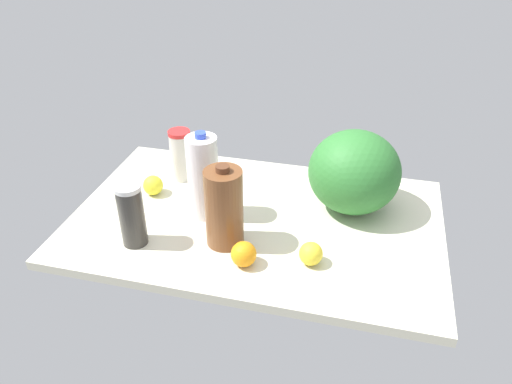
{
  "coord_description": "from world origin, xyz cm",
  "views": [
    {
      "loc": [
        -32.52,
        130.53,
        97.78
      ],
      "look_at": [
        0.0,
        0.0,
        13.0
      ],
      "focal_mm": 35.0,
      "sensor_mm": 36.0,
      "label": 1
    }
  ],
  "objects_px": {
    "shaker_bottle": "(132,215)",
    "lemon_far_back": "(153,185)",
    "chocolate_milk_jug": "(224,208)",
    "lemon_near_front": "(311,254)",
    "milk_jug": "(203,177)",
    "orange_loose": "(244,254)",
    "tumbler_cup": "(181,155)",
    "watermelon": "(354,172)"
  },
  "relations": [
    {
      "from": "milk_jug",
      "to": "lemon_near_front",
      "type": "relative_size",
      "value": 4.29
    },
    {
      "from": "watermelon",
      "to": "lemon_far_back",
      "type": "distance_m",
      "value": 0.69
    },
    {
      "from": "watermelon",
      "to": "orange_loose",
      "type": "distance_m",
      "value": 0.47
    },
    {
      "from": "watermelon",
      "to": "orange_loose",
      "type": "relative_size",
      "value": 4.02
    },
    {
      "from": "chocolate_milk_jug",
      "to": "tumbler_cup",
      "type": "distance_m",
      "value": 0.43
    },
    {
      "from": "lemon_near_front",
      "to": "orange_loose",
      "type": "xyz_separation_m",
      "value": [
        0.19,
        0.05,
        0.0
      ]
    },
    {
      "from": "chocolate_milk_jug",
      "to": "milk_jug",
      "type": "xyz_separation_m",
      "value": [
        0.11,
        -0.13,
        0.02
      ]
    },
    {
      "from": "milk_jug",
      "to": "orange_loose",
      "type": "bearing_deg",
      "value": 131.3
    },
    {
      "from": "tumbler_cup",
      "to": "orange_loose",
      "type": "bearing_deg",
      "value": 129.73
    },
    {
      "from": "chocolate_milk_jug",
      "to": "tumbler_cup",
      "type": "bearing_deg",
      "value": -51.14
    },
    {
      "from": "milk_jug",
      "to": "watermelon",
      "type": "bearing_deg",
      "value": -161.45
    },
    {
      "from": "shaker_bottle",
      "to": "orange_loose",
      "type": "height_order",
      "value": "shaker_bottle"
    },
    {
      "from": "shaker_bottle",
      "to": "orange_loose",
      "type": "bearing_deg",
      "value": 176.76
    },
    {
      "from": "milk_jug",
      "to": "tumbler_cup",
      "type": "distance_m",
      "value": 0.26
    },
    {
      "from": "chocolate_milk_jug",
      "to": "lemon_near_front",
      "type": "height_order",
      "value": "chocolate_milk_jug"
    },
    {
      "from": "chocolate_milk_jug",
      "to": "orange_loose",
      "type": "xyz_separation_m",
      "value": [
        -0.08,
        0.09,
        -0.09
      ]
    },
    {
      "from": "watermelon",
      "to": "lemon_near_front",
      "type": "height_order",
      "value": "watermelon"
    },
    {
      "from": "lemon_near_front",
      "to": "orange_loose",
      "type": "height_order",
      "value": "orange_loose"
    },
    {
      "from": "milk_jug",
      "to": "watermelon",
      "type": "distance_m",
      "value": 0.49
    },
    {
      "from": "lemon_near_front",
      "to": "watermelon",
      "type": "bearing_deg",
      "value": -105.12
    },
    {
      "from": "watermelon",
      "to": "lemon_near_front",
      "type": "relative_size",
      "value": 4.34
    },
    {
      "from": "lemon_far_back",
      "to": "milk_jug",
      "type": "bearing_deg",
      "value": 161.51
    },
    {
      "from": "chocolate_milk_jug",
      "to": "watermelon",
      "type": "height_order",
      "value": "watermelon"
    },
    {
      "from": "orange_loose",
      "to": "watermelon",
      "type": "bearing_deg",
      "value": -126.08
    },
    {
      "from": "tumbler_cup",
      "to": "lemon_far_back",
      "type": "xyz_separation_m",
      "value": [
        0.06,
        0.13,
        -0.06
      ]
    },
    {
      "from": "milk_jug",
      "to": "watermelon",
      "type": "xyz_separation_m",
      "value": [
        -0.47,
        -0.16,
        -0.0
      ]
    },
    {
      "from": "shaker_bottle",
      "to": "tumbler_cup",
      "type": "height_order",
      "value": "shaker_bottle"
    },
    {
      "from": "watermelon",
      "to": "lemon_far_back",
      "type": "height_order",
      "value": "watermelon"
    },
    {
      "from": "milk_jug",
      "to": "tumbler_cup",
      "type": "xyz_separation_m",
      "value": [
        0.16,
        -0.2,
        -0.04
      ]
    },
    {
      "from": "shaker_bottle",
      "to": "lemon_far_back",
      "type": "xyz_separation_m",
      "value": [
        0.06,
        -0.27,
        -0.07
      ]
    },
    {
      "from": "tumbler_cup",
      "to": "lemon_near_front",
      "type": "xyz_separation_m",
      "value": [
        -0.54,
        0.37,
        -0.06
      ]
    },
    {
      "from": "lemon_far_back",
      "to": "watermelon",
      "type": "bearing_deg",
      "value": -173.01
    },
    {
      "from": "orange_loose",
      "to": "milk_jug",
      "type": "bearing_deg",
      "value": -48.7
    },
    {
      "from": "chocolate_milk_jug",
      "to": "shaker_bottle",
      "type": "relative_size",
      "value": 1.31
    },
    {
      "from": "watermelon",
      "to": "shaker_bottle",
      "type": "bearing_deg",
      "value": 29.71
    },
    {
      "from": "shaker_bottle",
      "to": "lemon_far_back",
      "type": "bearing_deg",
      "value": -77.58
    },
    {
      "from": "chocolate_milk_jug",
      "to": "milk_jug",
      "type": "relative_size",
      "value": 0.9
    },
    {
      "from": "lemon_near_front",
      "to": "tumbler_cup",
      "type": "bearing_deg",
      "value": -34.59
    },
    {
      "from": "chocolate_milk_jug",
      "to": "shaker_bottle",
      "type": "xyz_separation_m",
      "value": [
        0.27,
        0.07,
        -0.02
      ]
    },
    {
      "from": "shaker_bottle",
      "to": "watermelon",
      "type": "distance_m",
      "value": 0.72
    },
    {
      "from": "shaker_bottle",
      "to": "milk_jug",
      "type": "xyz_separation_m",
      "value": [
        -0.16,
        -0.2,
        0.04
      ]
    },
    {
      "from": "shaker_bottle",
      "to": "orange_loose",
      "type": "relative_size",
      "value": 2.72
    }
  ]
}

